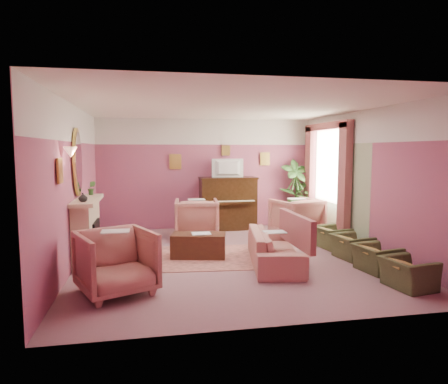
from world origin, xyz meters
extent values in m
cube|color=gray|center=(0.00, 0.00, 0.00)|extent=(5.50, 6.00, 0.01)
cube|color=white|center=(0.00, 0.00, 2.80)|extent=(5.50, 6.00, 0.01)
cube|color=#7E406D|center=(0.00, 3.00, 1.40)|extent=(5.50, 0.02, 2.80)
cube|color=#7E406D|center=(0.00, -3.00, 1.40)|extent=(5.50, 0.02, 2.80)
cube|color=#7E406D|center=(-2.75, 0.00, 1.40)|extent=(0.02, 6.00, 2.80)
cube|color=#7E406D|center=(2.75, 0.00, 1.40)|extent=(0.02, 6.00, 2.80)
cube|color=silver|center=(0.00, 2.99, 2.47)|extent=(5.50, 0.01, 0.65)
cube|color=#94A17D|center=(2.73, 1.30, 1.07)|extent=(0.01, 3.00, 2.15)
cube|color=#CCB991|center=(-2.59, 0.20, 0.55)|extent=(0.30, 1.40, 1.10)
cube|color=black|center=(-2.49, 0.20, 0.40)|extent=(0.18, 0.72, 0.68)
cube|color=#F63300|center=(-2.45, 0.20, 0.22)|extent=(0.06, 0.54, 0.10)
cube|color=#CCB991|center=(-2.56, 0.20, 1.12)|extent=(0.40, 1.55, 0.07)
cube|color=#CCB991|center=(-2.39, 0.20, 0.01)|extent=(0.55, 1.50, 0.02)
ellipsoid|color=gold|center=(-2.70, 0.20, 1.80)|extent=(0.04, 0.72, 1.20)
ellipsoid|color=white|center=(-2.67, 0.20, 1.80)|extent=(0.01, 0.60, 1.06)
cone|color=#FBB78E|center=(-2.62, -0.85, 1.98)|extent=(0.20, 0.20, 0.16)
cube|color=black|center=(0.50, 2.68, 0.65)|extent=(1.40, 0.60, 1.30)
cube|color=black|center=(0.50, 2.33, 0.72)|extent=(1.30, 0.12, 0.06)
cube|color=beige|center=(0.50, 2.33, 0.76)|extent=(1.20, 0.08, 0.02)
cube|color=black|center=(0.50, 2.68, 1.31)|extent=(1.45, 0.65, 0.04)
imported|color=black|center=(0.50, 2.63, 1.60)|extent=(0.80, 0.12, 0.48)
cube|color=gold|center=(-0.80, 2.96, 1.72)|extent=(0.30, 0.03, 0.38)
cube|color=gold|center=(1.55, 2.96, 1.78)|extent=(0.26, 0.03, 0.34)
cube|color=gold|center=(0.50, 2.96, 2.00)|extent=(0.22, 0.03, 0.26)
cube|color=gold|center=(-2.71, -1.20, 1.72)|extent=(0.03, 0.28, 0.36)
cube|color=beige|center=(2.70, 1.55, 1.70)|extent=(0.03, 1.40, 1.80)
cube|color=#8D474B|center=(2.62, 0.63, 1.30)|extent=(0.16, 0.34, 2.60)
cube|color=#8D474B|center=(2.62, 2.47, 1.30)|extent=(0.16, 0.34, 2.60)
cube|color=#8D474B|center=(2.62, 1.55, 2.56)|extent=(0.16, 2.20, 0.16)
imported|color=#336629|center=(-2.55, 0.75, 1.29)|extent=(0.16, 0.16, 0.28)
imported|color=silver|center=(-2.55, -0.30, 1.23)|extent=(0.16, 0.16, 0.16)
cube|color=#AB665C|center=(-0.45, 0.08, 0.01)|extent=(2.65, 2.02, 0.01)
cube|color=#3F2315|center=(-0.57, 0.12, 0.23)|extent=(1.08, 0.70, 0.45)
cube|color=white|center=(-0.52, 0.12, 0.46)|extent=(0.35, 0.28, 0.01)
imported|color=tan|center=(0.68, -0.58, 0.41)|extent=(0.67, 2.02, 0.82)
cube|color=#8D474B|center=(1.08, -0.58, 0.60)|extent=(0.10, 1.53, 0.56)
imported|color=tan|center=(-0.41, 1.80, 0.50)|extent=(0.96, 0.96, 1.00)
imported|color=tan|center=(1.89, 1.49, 0.50)|extent=(0.96, 0.96, 1.00)
imported|color=tan|center=(-1.94, -1.56, 0.50)|extent=(0.96, 0.96, 1.00)
imported|color=#434C2A|center=(2.21, -2.14, 0.30)|extent=(0.48, 0.68, 0.59)
imported|color=#434C2A|center=(2.21, -1.32, 0.30)|extent=(0.48, 0.68, 0.59)
imported|color=#434C2A|center=(2.21, -0.50, 0.30)|extent=(0.48, 0.68, 0.59)
imported|color=#434C2A|center=(2.21, 0.32, 0.30)|extent=(0.48, 0.68, 0.59)
cylinder|color=silver|center=(2.39, 2.49, 0.35)|extent=(0.52, 0.52, 0.70)
imported|color=#336629|center=(2.39, 2.49, 0.87)|extent=(0.30, 0.30, 0.34)
imported|color=#336629|center=(2.51, 2.39, 0.84)|extent=(0.16, 0.16, 0.28)
cylinder|color=#A1673D|center=(2.28, 2.62, 0.17)|extent=(0.34, 0.34, 0.34)
imported|color=#336629|center=(2.28, 2.62, 1.06)|extent=(0.76, 0.76, 1.44)
camera|label=1|loc=(-1.48, -7.19, 2.01)|focal=32.00mm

